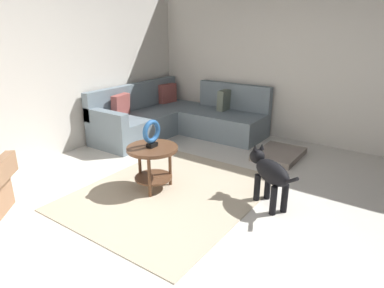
{
  "coord_description": "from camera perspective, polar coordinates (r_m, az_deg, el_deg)",
  "views": [
    {
      "loc": [
        -2.61,
        -1.55,
        1.89
      ],
      "look_at": [
        0.45,
        0.6,
        0.55
      ],
      "focal_mm": 31.47,
      "sensor_mm": 36.0,
      "label": 1
    }
  ],
  "objects": [
    {
      "name": "ground_plane",
      "position": [
        3.6,
        3.81,
        -12.92
      ],
      "size": [
        6.0,
        6.0,
        0.1
      ],
      "primitive_type": "cube",
      "color": "silver"
    },
    {
      "name": "wall_back",
      "position": [
        5.22,
        -25.21,
        11.96
      ],
      "size": [
        6.0,
        0.12,
        2.7
      ],
      "primitive_type": "cube",
      "color": "silver",
      "rests_on": "ground_plane"
    },
    {
      "name": "wall_right",
      "position": [
        5.79,
        19.92,
        13.23
      ],
      "size": [
        0.12,
        6.0,
        2.7
      ],
      "primitive_type": "cube",
      "color": "silver",
      "rests_on": "ground_plane"
    },
    {
      "name": "area_rug",
      "position": [
        4.03,
        -3.65,
        -8.23
      ],
      "size": [
        2.3,
        1.9,
        0.01
      ],
      "primitive_type": "cube",
      "color": "#BCAD93",
      "rests_on": "ground_plane"
    },
    {
      "name": "sectional_couch",
      "position": [
        6.04,
        -2.61,
        4.34
      ],
      "size": [
        2.2,
        2.25,
        0.88
      ],
      "color": "slate",
      "rests_on": "ground_plane"
    },
    {
      "name": "side_table",
      "position": [
        3.98,
        -6.69,
        -2.15
      ],
      "size": [
        0.6,
        0.6,
        0.54
      ],
      "color": "brown",
      "rests_on": "ground_plane"
    },
    {
      "name": "torus_sculpture",
      "position": [
        3.88,
        -6.86,
        1.89
      ],
      "size": [
        0.28,
        0.08,
        0.33
      ],
      "color": "black",
      "rests_on": "side_table"
    },
    {
      "name": "dog_bed_mat",
      "position": [
        5.21,
        14.5,
        -1.69
      ],
      "size": [
        0.8,
        0.6,
        0.09
      ],
      "primitive_type": "cube",
      "color": "gray",
      "rests_on": "ground_plane"
    },
    {
      "name": "dog",
      "position": [
        3.72,
        13.02,
        -4.81
      ],
      "size": [
        0.51,
        0.74,
        0.63
      ],
      "rotation": [
        0.0,
        0.0,
        5.7
      ],
      "color": "black",
      "rests_on": "ground_plane"
    }
  ]
}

